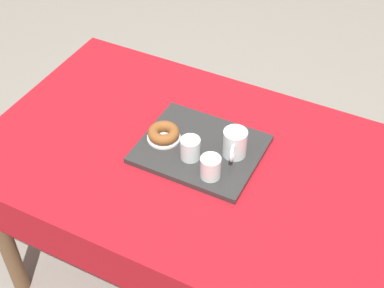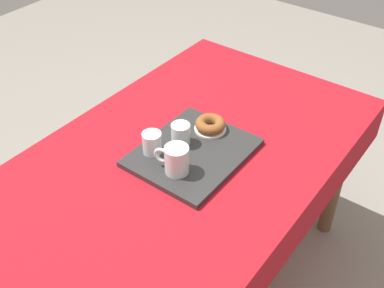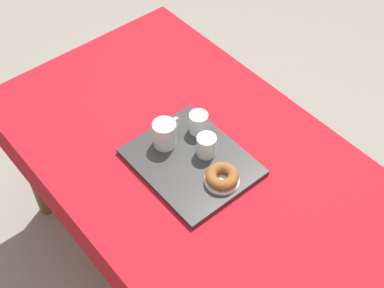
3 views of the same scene
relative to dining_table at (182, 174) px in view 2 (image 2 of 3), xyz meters
name	(u,v)px [view 2 (image 2 of 3)]	position (x,y,z in m)	size (l,w,h in m)	color
ground_plane	(184,281)	(0.00, 0.00, -0.64)	(6.00, 6.00, 0.00)	gray
dining_table	(182,174)	(0.00, 0.00, 0.00)	(1.49, 0.90, 0.73)	#A8141E
serving_tray	(193,153)	(-0.02, 0.03, 0.10)	(0.40, 0.33, 0.02)	#2D2D2D
tea_mug_left	(176,160)	(0.09, 0.05, 0.15)	(0.08, 0.12, 0.10)	silver
water_glass_near	(181,135)	(-0.03, -0.03, 0.14)	(0.07, 0.07, 0.08)	silver
water_glass_far	(152,144)	(0.06, -0.08, 0.14)	(0.07, 0.07, 0.08)	silver
donut_plate_left	(210,129)	(-0.15, 0.01, 0.11)	(0.11, 0.11, 0.01)	white
sugar_donut_left	(210,124)	(-0.15, 0.01, 0.13)	(0.11, 0.11, 0.04)	brown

